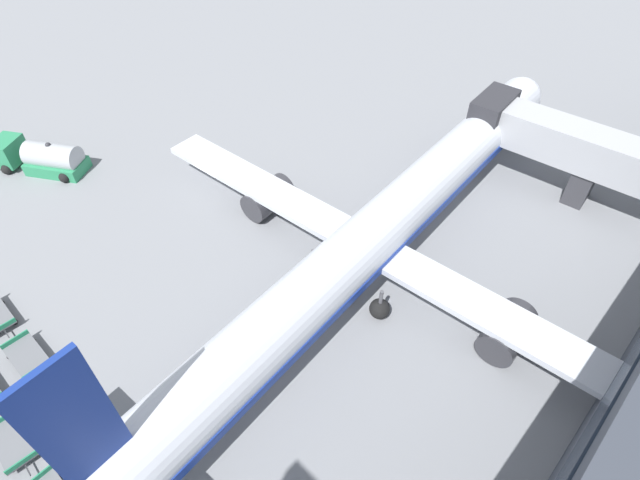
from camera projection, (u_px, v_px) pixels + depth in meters
The scene contains 8 objects.
ground_plane at pixel (217, 189), 40.85m from camera, with size 500.00×500.00×0.00m, color gray.
jet_bridge at pixel (622, 170), 36.52m from camera, with size 20.22×6.13×6.13m.
airplane at pixel (380, 230), 32.91m from camera, with size 37.69×47.16×12.01m.
fuel_tanker_primary at pixel (44, 158), 41.93m from camera, with size 7.78×6.15×2.83m.
baggage_dolly_row_mid_a_col_c at pixel (14, 442), 25.54m from camera, with size 3.78×1.87×0.92m.
baggage_dolly_row_mid_b_col_b at pixel (28, 357), 29.11m from camera, with size 3.75×1.77×0.92m.
baggage_dolly_row_mid_b_col_c at pixel (60, 408), 26.87m from camera, with size 3.77×1.83×0.92m.
baggage_dolly_row_mid_b_col_d at pixel (104, 465), 24.75m from camera, with size 3.77×1.83×0.92m.
Camera 1 is at (28.09, -17.30, 25.86)m, focal length 28.00 mm.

